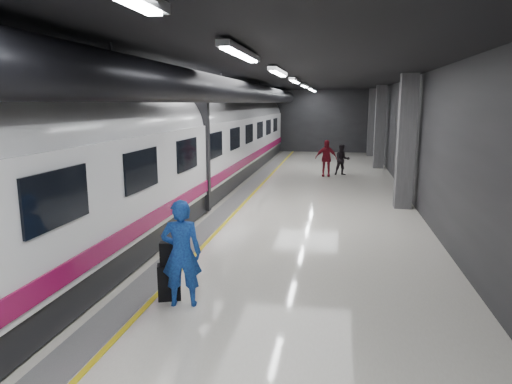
{
  "coord_description": "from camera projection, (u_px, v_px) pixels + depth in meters",
  "views": [
    {
      "loc": [
        2.29,
        -14.0,
        3.54
      ],
      "look_at": [
        0.24,
        -2.52,
        1.26
      ],
      "focal_mm": 32.0,
      "sensor_mm": 36.0,
      "label": 1
    }
  ],
  "objects": [
    {
      "name": "traveler_far_b",
      "position": [
        326.0,
        158.0,
        22.33
      ],
      "size": [
        1.05,
        0.45,
        1.78
      ],
      "primitive_type": "imported",
      "rotation": [
        0.0,
        0.0,
        0.02
      ],
      "color": "maroon",
      "rests_on": "ground"
    },
    {
      "name": "ground",
      "position": [
        262.0,
        216.0,
        14.6
      ],
      "size": [
        40.0,
        40.0,
        0.0
      ],
      "primitive_type": "plane",
      "color": "silver",
      "rests_on": "ground"
    },
    {
      "name": "shoulder_bag",
      "position": [
        169.0,
        253.0,
        8.24
      ],
      "size": [
        0.34,
        0.23,
        0.42
      ],
      "primitive_type": "cube",
      "rotation": [
        0.0,
        0.0,
        0.22
      ],
      "color": "black",
      "rests_on": "suitcase_main"
    },
    {
      "name": "suitcase_far",
      "position": [
        340.0,
        159.0,
        27.53
      ],
      "size": [
        0.34,
        0.24,
        0.47
      ],
      "primitive_type": "cube",
      "rotation": [
        0.0,
        0.0,
        -0.1
      ],
      "color": "black",
      "rests_on": "ground"
    },
    {
      "name": "train",
      "position": [
        164.0,
        149.0,
        14.76
      ],
      "size": [
        3.05,
        38.0,
        4.05
      ],
      "color": "black",
      "rests_on": "ground"
    },
    {
      "name": "traveler_far_a",
      "position": [
        342.0,
        160.0,
        22.66
      ],
      "size": [
        0.86,
        0.74,
        1.54
      ],
      "primitive_type": "imported",
      "rotation": [
        0.0,
        0.0,
        0.23
      ],
      "color": "black",
      "rests_on": "ground"
    },
    {
      "name": "suitcase_main",
      "position": [
        169.0,
        282.0,
        8.32
      ],
      "size": [
        0.47,
        0.38,
        0.66
      ],
      "primitive_type": "cube",
      "rotation": [
        0.0,
        0.0,
        0.34
      ],
      "color": "black",
      "rests_on": "ground"
    },
    {
      "name": "platform_hall",
      "position": [
        259.0,
        103.0,
        14.89
      ],
      "size": [
        10.02,
        40.02,
        4.51
      ],
      "color": "black",
      "rests_on": "ground"
    },
    {
      "name": "traveler_main",
      "position": [
        181.0,
        253.0,
        7.96
      ],
      "size": [
        0.79,
        0.6,
        1.92
      ],
      "primitive_type": "imported",
      "rotation": [
        0.0,
        0.0,
        3.37
      ],
      "color": "blue",
      "rests_on": "ground"
    }
  ]
}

